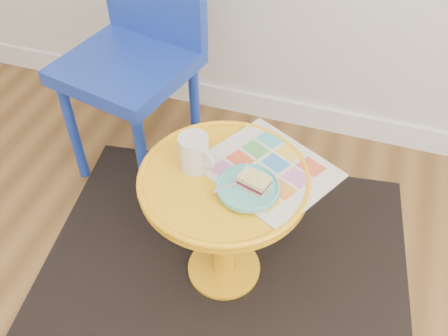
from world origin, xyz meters
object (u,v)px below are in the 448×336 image
(plate, at_px, (248,188))
(chair, at_px, (137,42))
(side_table, at_px, (224,208))
(mug, at_px, (194,152))
(newspaper, at_px, (268,169))

(plate, bearing_deg, chair, 138.58)
(side_table, height_order, mug, mug)
(newspaper, relative_size, plate, 2.02)
(side_table, height_order, chair, chair)
(newspaper, bearing_deg, side_table, -119.93)
(chair, bearing_deg, mug, -36.60)
(plate, bearing_deg, mug, 164.99)
(side_table, relative_size, chair, 0.52)
(plate, bearing_deg, newspaper, 73.48)
(side_table, height_order, plate, plate)
(mug, bearing_deg, plate, 9.46)
(mug, bearing_deg, side_table, 16.15)
(newspaper, distance_m, mug, 0.22)
(side_table, distance_m, mug, 0.22)
(side_table, bearing_deg, mug, 171.68)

